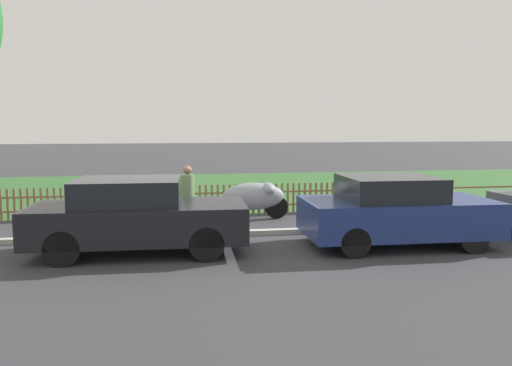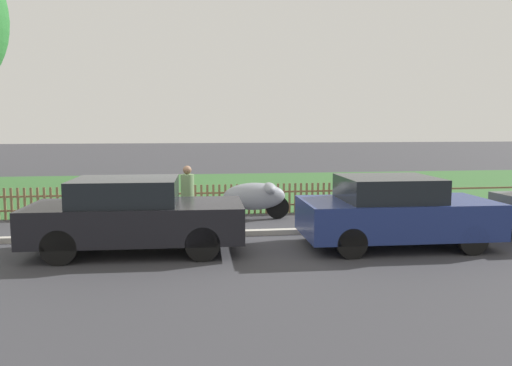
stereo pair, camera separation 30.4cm
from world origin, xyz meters
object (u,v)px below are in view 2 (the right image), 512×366
at_px(parked_car_navy_estate, 135,215).
at_px(pedestrian_near_fence, 188,194).
at_px(parked_car_red_compact, 394,211).
at_px(covered_motorcycle, 256,197).

bearing_deg(parked_car_navy_estate, pedestrian_near_fence, 63.46).
bearing_deg(parked_car_red_compact, covered_motorcycle, 127.10).
height_order(parked_car_navy_estate, covered_motorcycle, parked_car_navy_estate).
relative_size(parked_car_red_compact, pedestrian_near_fence, 2.53).
height_order(parked_car_navy_estate, pedestrian_near_fence, pedestrian_near_fence).
bearing_deg(parked_car_navy_estate, parked_car_red_compact, -0.44).
distance_m(parked_car_navy_estate, pedestrian_near_fence, 2.18).
bearing_deg(parked_car_red_compact, parked_car_navy_estate, 178.91).
bearing_deg(pedestrian_near_fence, parked_car_navy_estate, 105.96).
bearing_deg(pedestrian_near_fence, parked_car_red_compact, -162.30).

